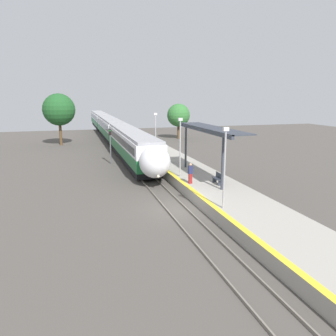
# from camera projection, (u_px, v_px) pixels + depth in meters

# --- Properties ---
(ground_plane) EXTENTS (120.00, 120.00, 0.00)m
(ground_plane) POSITION_uv_depth(u_px,v_px,m) (176.00, 210.00, 23.40)
(ground_plane) COLOR #4C4742
(rail_left) EXTENTS (0.08, 90.00, 0.15)m
(rail_left) POSITION_uv_depth(u_px,v_px,m) (167.00, 210.00, 23.18)
(rail_left) COLOR slate
(rail_left) RESTS_ON ground_plane
(rail_right) EXTENTS (0.08, 90.00, 0.15)m
(rail_right) POSITION_uv_depth(u_px,v_px,m) (186.00, 208.00, 23.58)
(rail_right) COLOR slate
(rail_right) RESTS_ON ground_plane
(train) EXTENTS (2.91, 69.89, 3.89)m
(train) POSITION_uv_depth(u_px,v_px,m) (111.00, 128.00, 60.09)
(train) COLOR black
(train) RESTS_ON ground_plane
(platform_right) EXTENTS (4.78, 64.00, 0.88)m
(platform_right) POSITION_uv_depth(u_px,v_px,m) (228.00, 199.00, 24.41)
(platform_right) COLOR #9E998E
(platform_right) RESTS_ON ground_plane
(platform_bench) EXTENTS (0.44, 1.49, 0.89)m
(platform_bench) POSITION_uv_depth(u_px,v_px,m) (218.00, 178.00, 26.92)
(platform_bench) COLOR #2D333D
(platform_bench) RESTS_ON platform_right
(person_waiting) EXTENTS (0.36, 0.22, 1.71)m
(person_waiting) POSITION_uv_depth(u_px,v_px,m) (190.00, 173.00, 26.94)
(person_waiting) COLOR maroon
(person_waiting) RESTS_ON platform_right
(railway_signal) EXTENTS (0.28, 0.28, 4.15)m
(railway_signal) POSITION_uv_depth(u_px,v_px,m) (110.00, 143.00, 38.72)
(railway_signal) COLOR #59595E
(railway_signal) RESTS_ON ground_plane
(lamppost_near) EXTENTS (0.36, 0.20, 5.23)m
(lamppost_near) POSITION_uv_depth(u_px,v_px,m) (225.00, 163.00, 20.55)
(lamppost_near) COLOR #9E9EA3
(lamppost_near) RESTS_ON platform_right
(lamppost_mid) EXTENTS (0.36, 0.20, 5.23)m
(lamppost_mid) POSITION_uv_depth(u_px,v_px,m) (180.00, 143.00, 28.86)
(lamppost_mid) COLOR #9E9EA3
(lamppost_mid) RESTS_ON platform_right
(lamppost_far) EXTENTS (0.36, 0.20, 5.23)m
(lamppost_far) POSITION_uv_depth(u_px,v_px,m) (156.00, 133.00, 37.16)
(lamppost_far) COLOR #9E9EA3
(lamppost_far) RESTS_ON platform_right
(station_canopy) EXTENTS (2.02, 11.46, 4.42)m
(station_canopy) POSITION_uv_depth(u_px,v_px,m) (208.00, 131.00, 28.60)
(station_canopy) COLOR #333842
(station_canopy) RESTS_ON platform_right
(background_tree_left) EXTENTS (5.17, 5.17, 8.38)m
(background_tree_left) POSITION_uv_depth(u_px,v_px,m) (59.00, 110.00, 52.91)
(background_tree_left) COLOR brown
(background_tree_left) RESTS_ON ground_plane
(background_tree_right) EXTENTS (4.28, 4.28, 6.56)m
(background_tree_right) POSITION_uv_depth(u_px,v_px,m) (178.00, 115.00, 61.39)
(background_tree_right) COLOR brown
(background_tree_right) RESTS_ON ground_plane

